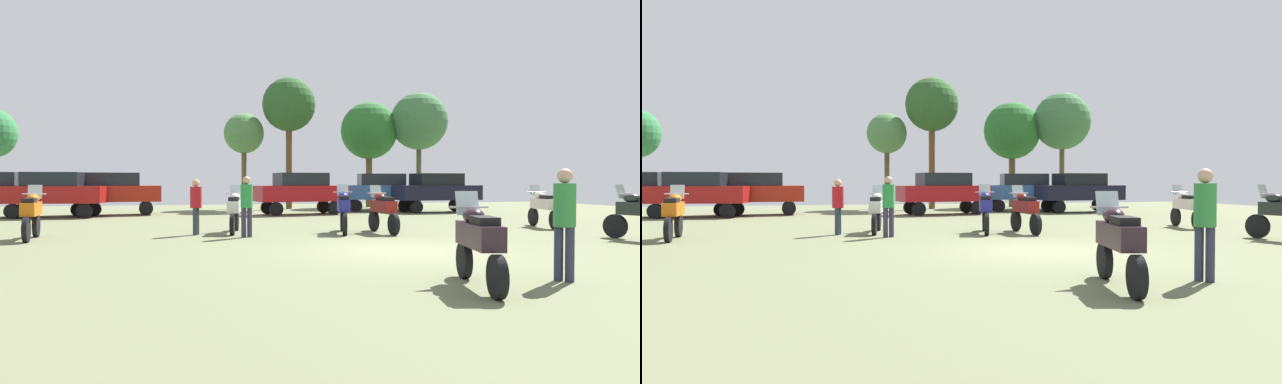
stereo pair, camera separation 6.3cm
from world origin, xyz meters
The scene contains 19 objects.
ground_plane centered at (0.00, 0.00, 0.01)m, with size 44.00×52.00×0.02m.
motorcycle_2 centered at (-3.38, 5.32, 0.74)m, with size 0.67×2.20×1.47m.
motorcycle_6 centered at (-0.45, -4.32, 0.73)m, with size 0.75×2.20×1.44m.
motorcycle_7 centered at (7.22, 4.88, 0.75)m, with size 0.71×2.27×1.47m.
motorcycle_8 centered at (-0.10, 4.47, 0.76)m, with size 0.75×2.19×1.51m.
motorcycle_9 centered at (1.10, 4.21, 0.74)m, with size 0.62×2.15×1.48m.
motorcycle_11 centered at (-8.94, 4.56, 0.75)m, with size 0.62×2.14×1.50m.
car_1 centered at (5.22, 15.95, 1.19)m, with size 4.51×2.40×2.00m.
car_3 centered at (-8.28, 15.57, 1.19)m, with size 4.44×2.15×2.00m.
car_4 centered at (-10.57, 14.31, 1.19)m, with size 4.46×2.21×2.00m.
car_5 centered at (0.45, 14.02, 1.19)m, with size 4.52×2.41×2.00m.
car_6 centered at (7.62, 14.23, 1.19)m, with size 4.36×1.95×2.00m.
person_1 centered at (-4.55, 4.90, 0.98)m, with size 0.43×0.43×1.66m.
person_2 centered at (1.13, -4.19, 1.08)m, with size 0.48×0.48×1.81m.
person_3 centered at (-3.14, 3.88, 1.04)m, with size 0.36×0.36×1.74m.
tree_1 centered at (0.82, 19.40, 5.98)m, with size 3.10×3.10×7.58m.
tree_3 centered at (6.12, 20.72, 4.73)m, with size 3.54×3.54×6.52m.
tree_5 centered at (8.99, 19.61, 5.29)m, with size 3.51×3.51×7.06m.
tree_6 centered at (-1.70, 20.16, 4.34)m, with size 2.33×2.33×5.55m.
Camera 2 is at (-4.60, -11.78, 1.63)m, focal length 30.64 mm.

